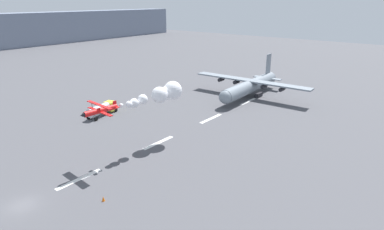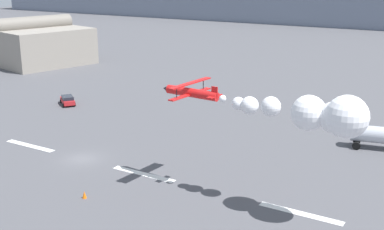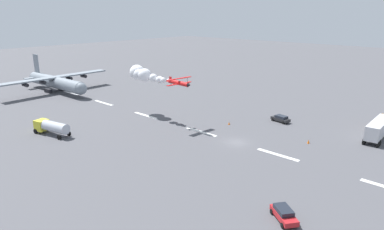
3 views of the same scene
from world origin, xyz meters
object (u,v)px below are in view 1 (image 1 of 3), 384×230
Objects in this scene: fuel_tanker_truck at (102,109)px; stunt_biplane_red at (161,94)px; traffic_cone_far at (103,199)px; cargo_transport_plane at (249,86)px.

stunt_biplane_red is at bearing -96.71° from fuel_tanker_truck.
cargo_transport_plane is at bearing 9.64° from traffic_cone_far.
stunt_biplane_red is at bearing -176.24° from cargo_transport_plane.
traffic_cone_far is (-58.78, -9.98, -2.86)m from cargo_transport_plane.
fuel_tanker_truck is (2.64, 22.48, -8.13)m from stunt_biplane_red.
cargo_transport_plane is 41.27m from fuel_tanker_truck.
fuel_tanker_truck reaches higher than traffic_cone_far.
fuel_tanker_truck is 37.55m from traffic_cone_far.
stunt_biplane_red is 28.39× the size of traffic_cone_far.
cargo_transport_plane is 1.65× the size of stunt_biplane_red.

